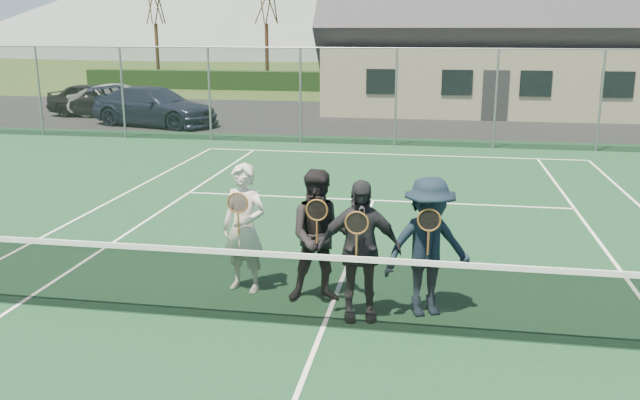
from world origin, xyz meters
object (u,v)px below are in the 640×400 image
object	(u,v)px
car_c	(155,107)
car_a	(97,100)
clubhouse	(504,19)
player_b	(321,236)
player_c	(359,250)
car_b	(119,101)
tennis_net	(323,288)
player_a	(244,228)
player_d	(428,247)

from	to	relation	value
car_c	car_a	bearing A→B (deg)	73.04
clubhouse	player_b	xyz separation A→B (m)	(-4.18, -23.13, -3.07)
car_c	clubhouse	bearing A→B (deg)	-45.65
clubhouse	player_c	world-z (taller)	clubhouse
car_b	player_c	size ratio (longest dim) A/B	2.19
car_c	tennis_net	xyz separation A→B (m)	(9.20, -16.52, -0.18)
car_a	car_b	bearing A→B (deg)	-64.00
player_a	car_b	bearing A→B (deg)	120.46
car_a	player_c	distance (m)	22.51
car_a	clubhouse	xyz separation A→B (m)	(16.70, 5.31, 3.29)
car_b	player_a	bearing A→B (deg)	-158.63
player_c	tennis_net	bearing A→B (deg)	-135.90
car_b	player_d	xyz separation A→B (m)	(13.06, -18.33, 0.27)
car_a	player_b	size ratio (longest dim) A/B	2.28
car_b	player_d	world-z (taller)	player_d
car_c	tennis_net	size ratio (longest dim) A/B	0.43
car_c	player_c	distance (m)	18.78
clubhouse	car_c	bearing A→B (deg)	-150.47
clubhouse	player_d	xyz separation A→B (m)	(-2.77, -23.36, -3.07)
car_c	player_c	world-z (taller)	player_c
car_b	player_a	size ratio (longest dim) A/B	2.19
clubhouse	player_a	size ratio (longest dim) A/B	8.67
car_b	car_c	distance (m)	3.59
player_d	tennis_net	bearing A→B (deg)	-152.50
car_c	player_d	size ratio (longest dim) A/B	2.77
player_c	car_c	bearing A→B (deg)	120.70
clubhouse	player_a	distance (m)	23.76
car_b	player_b	xyz separation A→B (m)	(11.64, -18.11, 0.27)
tennis_net	car_b	bearing A→B (deg)	121.94
car_b	player_a	world-z (taller)	player_a
car_b	player_c	xyz separation A→B (m)	(12.21, -18.60, 0.27)
car_b	car_c	xyz separation A→B (m)	(2.62, -2.45, 0.07)
car_a	player_a	size ratio (longest dim) A/B	2.28
car_b	player_b	size ratio (longest dim) A/B	2.19
car_c	player_c	size ratio (longest dim) A/B	2.77
car_c	clubhouse	size ratio (longest dim) A/B	0.32
car_a	tennis_net	world-z (taller)	car_a
car_b	car_a	bearing A→B (deg)	99.14
car_b	clubhouse	bearing A→B (deg)	-81.47
car_a	player_c	size ratio (longest dim) A/B	2.28
car_c	clubhouse	world-z (taller)	clubhouse
player_b	player_a	bearing A→B (deg)	170.86
tennis_net	player_a	size ratio (longest dim) A/B	6.49
tennis_net	player_c	distance (m)	0.66
car_a	clubhouse	bearing A→B (deg)	-64.58
car_b	tennis_net	size ratio (longest dim) A/B	0.34
tennis_net	player_b	xyz separation A→B (m)	(-0.18, 0.86, 0.38)
tennis_net	player_b	bearing A→B (deg)	102.05
car_b	tennis_net	world-z (taller)	car_b
car_b	player_b	world-z (taller)	player_b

